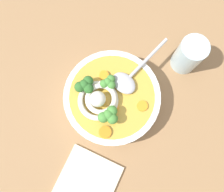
{
  "coord_description": "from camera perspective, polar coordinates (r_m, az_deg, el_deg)",
  "views": [
    {
      "loc": [
        -8.96,
        -11.09,
        60.8
      ],
      "look_at": [
        -0.57,
        -3.51,
        8.89
      ],
      "focal_mm": 37.13,
      "sensor_mm": 36.0,
      "label": 1
    }
  ],
  "objects": [
    {
      "name": "broccoli_floret_near_spoon",
      "position": [
        0.52,
        -6.63,
        2.64
      ],
      "size": [
        4.64,
        3.99,
        3.67
      ],
      "color": "#7A9E60",
      "rests_on": "soup_bowl"
    },
    {
      "name": "carrot_slice_extra_a",
      "position": [
        0.54,
        -1.97,
        5.14
      ],
      "size": [
        2.19,
        2.19,
        0.72
      ],
      "primitive_type": "cylinder",
      "color": "orange",
      "rests_on": "soup_bowl"
    },
    {
      "name": "soup_bowl",
      "position": [
        0.56,
        0.0,
        -0.62
      ],
      "size": [
        22.54,
        22.54,
        5.86
      ],
      "color": "white",
      "rests_on": "table_slab"
    },
    {
      "name": "folded_napkin",
      "position": [
        0.58,
        -6.58,
        -21.16
      ],
      "size": [
        18.38,
        16.97,
        0.8
      ],
      "primitive_type": "cube",
      "rotation": [
        0.0,
        0.0,
        0.3
      ],
      "color": "beige",
      "rests_on": "table_slab"
    },
    {
      "name": "table_slab",
      "position": [
        0.61,
        -2.08,
        1.08
      ],
      "size": [
        110.49,
        110.49,
        3.03
      ],
      "primitive_type": "cube",
      "color": "#936D47",
      "rests_on": "ground"
    },
    {
      "name": "broccoli_floret_rear",
      "position": [
        0.5,
        -0.75,
        -4.81
      ],
      "size": [
        4.71,
        4.05,
        3.72
      ],
      "color": "#7A9E60",
      "rests_on": "soup_bowl"
    },
    {
      "name": "noodle_pile",
      "position": [
        0.52,
        -3.28,
        -0.92
      ],
      "size": [
        10.18,
        9.99,
        4.09
      ],
      "color": "silver",
      "rests_on": "soup_bowl"
    },
    {
      "name": "carrot_slice_beside_noodles",
      "position": [
        0.52,
        -1.72,
        -8.87
      ],
      "size": [
        2.8,
        2.8,
        0.61
      ],
      "primitive_type": "cylinder",
      "color": "orange",
      "rests_on": "soup_bowl"
    },
    {
      "name": "broccoli_floret_front",
      "position": [
        0.52,
        -0.87,
        3.35
      ],
      "size": [
        3.88,
        3.34,
        3.07
      ],
      "color": "#7A9E60",
      "rests_on": "soup_bowl"
    },
    {
      "name": "carrot_slice_beside_chili",
      "position": [
        0.53,
        7.48,
        -2.42
      ],
      "size": [
        2.45,
        2.45,
        0.45
      ],
      "primitive_type": "cylinder",
      "color": "orange",
      "rests_on": "soup_bowl"
    },
    {
      "name": "drinking_glass",
      "position": [
        0.6,
        18.35,
        9.51
      ],
      "size": [
        6.62,
        6.62,
        9.88
      ],
      "primitive_type": "cylinder",
      "color": "silver",
      "rests_on": "table_slab"
    },
    {
      "name": "soup_spoon",
      "position": [
        0.53,
        3.95,
        4.24
      ],
      "size": [
        17.27,
        6.1,
        1.6
      ],
      "rotation": [
        0.0,
        0.0,
        6.26
      ],
      "color": "#B7B7BC",
      "rests_on": "soup_bowl"
    },
    {
      "name": "carrot_slice_right",
      "position": [
        0.52,
        0.45,
        -2.97
      ],
      "size": [
        2.14,
        2.14,
        0.66
      ],
      "primitive_type": "cylinder",
      "color": "orange",
      "rests_on": "soup_bowl"
    }
  ]
}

